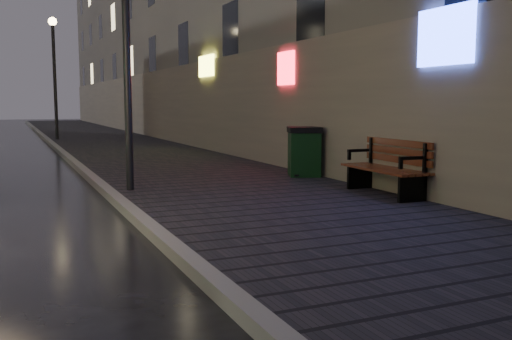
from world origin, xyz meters
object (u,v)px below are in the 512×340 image
at_px(lamp_near, 126,7).
at_px(trash_bin, 304,151).
at_px(bench, 388,167).
at_px(lamp_far, 54,63).

distance_m(lamp_near, trash_bin, 4.86).
height_order(bench, trash_bin, trash_bin).
distance_m(lamp_far, bench, 19.04).
distance_m(bench, trash_bin, 2.87).
bearing_deg(lamp_far, trash_bin, -75.72).
relative_size(lamp_near, trash_bin, 4.86).
bearing_deg(trash_bin, bench, -66.65).
relative_size(lamp_near, bench, 2.72).
distance_m(lamp_near, lamp_far, 16.00).
xyz_separation_m(lamp_near, trash_bin, (3.95, 0.49, -2.79)).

